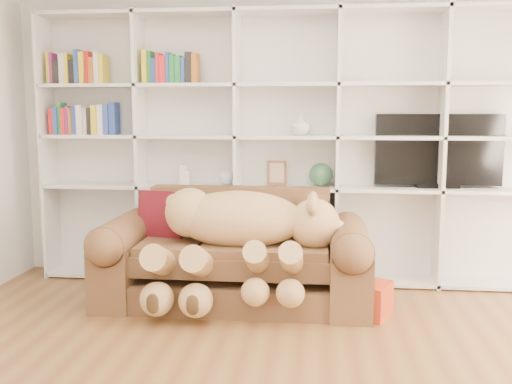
# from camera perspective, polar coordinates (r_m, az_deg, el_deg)

# --- Properties ---
(wall_back) EXTENTS (5.00, 0.02, 2.70)m
(wall_back) POSITION_cam_1_polar(r_m,az_deg,el_deg) (5.22, 3.22, 6.15)
(wall_back) COLOR white
(wall_back) RESTS_ON floor
(bookshelf) EXTENTS (4.43, 0.35, 2.40)m
(bookshelf) POSITION_cam_1_polar(r_m,az_deg,el_deg) (5.11, 0.43, 5.63)
(bookshelf) COLOR white
(bookshelf) RESTS_ON floor
(sofa) EXTENTS (2.12, 0.91, 0.89)m
(sofa) POSITION_cam_1_polar(r_m,az_deg,el_deg) (4.61, -2.11, -6.85)
(sofa) COLOR brown
(sofa) RESTS_ON floor
(teddy_bear) EXTENTS (1.50, 0.84, 0.87)m
(teddy_bear) POSITION_cam_1_polar(r_m,az_deg,el_deg) (4.36, -1.75, -4.00)
(teddy_bear) COLOR tan
(teddy_bear) RESTS_ON sofa
(throw_pillow) EXTENTS (0.45, 0.31, 0.43)m
(throw_pillow) POSITION_cam_1_polar(r_m,az_deg,el_deg) (4.81, -9.26, -2.40)
(throw_pillow) COLOR maroon
(throw_pillow) RESTS_ON sofa
(gift_box) EXTENTS (0.42, 0.41, 0.26)m
(gift_box) POSITION_cam_1_polar(r_m,az_deg,el_deg) (4.41, 10.98, -10.45)
(gift_box) COLOR #B83718
(gift_box) RESTS_ON floor
(tv) EXTENTS (1.08, 0.18, 0.64)m
(tv) POSITION_cam_1_polar(r_m,az_deg,el_deg) (5.19, 17.74, 3.89)
(tv) COLOR black
(tv) RESTS_ON bookshelf
(picture_frame) EXTENTS (0.17, 0.03, 0.21)m
(picture_frame) POSITION_cam_1_polar(r_m,az_deg,el_deg) (5.06, 2.09, 1.94)
(picture_frame) COLOR brown
(picture_frame) RESTS_ON bookshelf
(green_vase) EXTENTS (0.21, 0.21, 0.21)m
(green_vase) POSITION_cam_1_polar(r_m,az_deg,el_deg) (5.05, 6.52, 1.72)
(green_vase) COLOR #2F5B3B
(green_vase) RESTS_ON bookshelf
(figurine_tall) EXTENTS (0.12, 0.12, 0.18)m
(figurine_tall) POSITION_cam_1_polar(r_m,az_deg,el_deg) (5.19, -7.37, 1.74)
(figurine_tall) COLOR beige
(figurine_tall) RESTS_ON bookshelf
(figurine_short) EXTENTS (0.08, 0.08, 0.13)m
(figurine_short) POSITION_cam_1_polar(r_m,az_deg,el_deg) (5.19, -7.05, 1.44)
(figurine_short) COLOR beige
(figurine_short) RESTS_ON bookshelf
(snow_globe) EXTENTS (0.13, 0.13, 0.13)m
(snow_globe) POSITION_cam_1_polar(r_m,az_deg,el_deg) (5.12, -2.99, 1.45)
(snow_globe) COLOR silver
(snow_globe) RESTS_ON bookshelf
(shelf_vase) EXTENTS (0.21, 0.21, 0.18)m
(shelf_vase) POSITION_cam_1_polar(r_m,az_deg,el_deg) (5.02, 4.48, 6.70)
(shelf_vase) COLOR silver
(shelf_vase) RESTS_ON bookshelf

